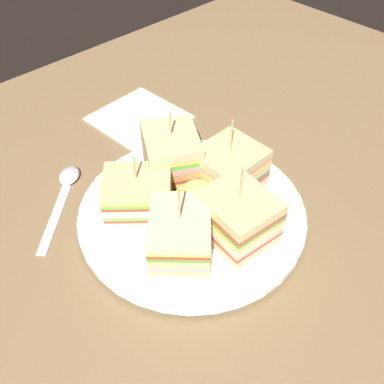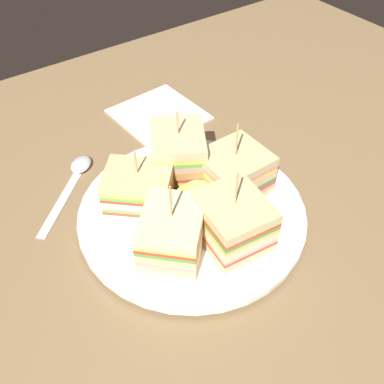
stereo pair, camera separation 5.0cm
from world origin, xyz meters
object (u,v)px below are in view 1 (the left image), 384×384
(plate, at_px, (192,213))
(sandwich_wedge_4, at_px, (138,195))
(spoon, at_px, (66,186))
(sandwich_wedge_3, at_px, (172,157))
(napkin, at_px, (139,117))
(sandwich_wedge_0, at_px, (180,234))
(sandwich_wedge_1, at_px, (237,217))
(chip_pile, at_px, (199,198))
(sandwich_wedge_2, at_px, (227,168))

(plate, relative_size, sandwich_wedge_4, 2.84)
(sandwich_wedge_4, xyz_separation_m, spoon, (-0.04, 0.11, -0.04))
(sandwich_wedge_3, bearing_deg, napkin, -172.16)
(sandwich_wedge_0, distance_m, sandwich_wedge_4, 0.08)
(sandwich_wedge_1, distance_m, sandwich_wedge_4, 0.12)
(sandwich_wedge_0, distance_m, chip_pile, 0.07)
(sandwich_wedge_2, height_order, napkin, sandwich_wedge_2)
(sandwich_wedge_0, relative_size, sandwich_wedge_1, 0.99)
(sandwich_wedge_2, distance_m, spoon, 0.21)
(plate, height_order, sandwich_wedge_0, sandwich_wedge_0)
(spoon, bearing_deg, sandwich_wedge_1, -109.29)
(sandwich_wedge_1, distance_m, napkin, 0.28)
(sandwich_wedge_3, height_order, spoon, sandwich_wedge_3)
(plate, bearing_deg, chip_pile, -16.58)
(sandwich_wedge_0, bearing_deg, sandwich_wedge_3, 7.35)
(sandwich_wedge_2, distance_m, napkin, 0.21)
(sandwich_wedge_0, bearing_deg, plate, -10.44)
(sandwich_wedge_4, relative_size, spoon, 0.80)
(sandwich_wedge_4, relative_size, chip_pile, 1.38)
(sandwich_wedge_4, bearing_deg, napkin, 94.20)
(napkin, bearing_deg, sandwich_wedge_1, -105.25)
(sandwich_wedge_3, relative_size, chip_pile, 1.42)
(sandwich_wedge_3, distance_m, spoon, 0.15)
(sandwich_wedge_0, bearing_deg, sandwich_wedge_2, -26.98)
(spoon, bearing_deg, plate, -104.33)
(sandwich_wedge_3, relative_size, napkin, 0.78)
(plate, xyz_separation_m, sandwich_wedge_3, (0.02, 0.06, 0.04))
(sandwich_wedge_1, height_order, sandwich_wedge_3, same)
(plate, relative_size, sandwich_wedge_2, 2.75)
(sandwich_wedge_0, xyz_separation_m, sandwich_wedge_1, (0.06, -0.03, 0.00))
(chip_pile, bearing_deg, plate, 163.42)
(sandwich_wedge_3, xyz_separation_m, napkin, (0.06, 0.15, -0.05))
(sandwich_wedge_1, bearing_deg, sandwich_wedge_0, 73.75)
(plate, xyz_separation_m, spoon, (-0.08, 0.15, -0.01))
(sandwich_wedge_0, relative_size, napkin, 0.78)
(sandwich_wedge_1, xyz_separation_m, sandwich_wedge_4, (-0.06, 0.10, -0.00))
(sandwich_wedge_2, bearing_deg, spoon, -46.08)
(sandwich_wedge_2, bearing_deg, napkin, -96.24)
(plate, xyz_separation_m, sandwich_wedge_0, (-0.05, -0.04, 0.03))
(sandwich_wedge_0, xyz_separation_m, sandwich_wedge_4, (0.01, 0.08, -0.00))
(sandwich_wedge_2, xyz_separation_m, spoon, (-0.15, 0.15, -0.04))
(spoon, bearing_deg, sandwich_wedge_0, -123.28)
(sandwich_wedge_4, bearing_deg, sandwich_wedge_2, 21.87)
(plate, relative_size, sandwich_wedge_1, 2.73)
(plate, height_order, sandwich_wedge_4, sandwich_wedge_4)
(napkin, bearing_deg, sandwich_wedge_2, -96.06)
(sandwich_wedge_0, height_order, spoon, sandwich_wedge_0)
(sandwich_wedge_3, height_order, sandwich_wedge_4, sandwich_wedge_3)
(plate, bearing_deg, sandwich_wedge_4, 137.79)
(napkin, bearing_deg, plate, -111.97)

